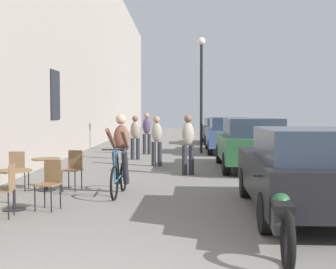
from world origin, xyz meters
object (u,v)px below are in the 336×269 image
object	(u,v)px
pedestrian_far	(135,135)
parked_car_fourth	(218,130)
street_lamp	(201,80)
parked_motorcycle	(280,218)
parked_car_third	(228,134)
cafe_table_far	(46,167)
pedestrian_mid	(157,138)
cafe_chair_far_toward_wall	(73,167)
parked_car_nearest	(302,170)
cafe_chair_mid_toward_street	(50,181)
cafe_chair_mid_toward_wall	(6,187)
cyclist_on_bicycle	(120,156)
cafe_chair_far_toward_street	(18,168)
parked_car_second	(250,143)
cafe_table_mid	(14,181)
pedestrian_furthest	(147,131)

from	to	relation	value
pedestrian_far	parked_car_fourth	distance (m)	9.28
street_lamp	parked_motorcycle	size ratio (longest dim) A/B	2.29
parked_car_third	parked_motorcycle	bearing A→B (deg)	-93.41
cafe_table_far	pedestrian_mid	bearing A→B (deg)	63.63
cafe_chair_far_toward_wall	parked_car_nearest	bearing A→B (deg)	-27.57
cafe_chair_mid_toward_street	cafe_chair_mid_toward_wall	bearing A→B (deg)	-130.08
parked_motorcycle	cafe_chair_mid_toward_wall	bearing A→B (deg)	158.81
cyclist_on_bicycle	street_lamp	world-z (taller)	street_lamp
street_lamp	cafe_chair_far_toward_street	bearing A→B (deg)	-115.86
parked_car_second	parked_car_fourth	distance (m)	11.15
cafe_table_far	street_lamp	distance (m)	10.40
parked_motorcycle	cafe_chair_far_toward_street	bearing A→B (deg)	139.67
cafe_table_far	parked_motorcycle	xyz separation A→B (m)	(4.26, -4.21, -0.12)
pedestrian_far	parked_car_second	bearing A→B (deg)	-35.22
cafe_table_far	cyclist_on_bicycle	xyz separation A→B (m)	(1.71, -0.38, 0.29)
cafe_chair_mid_toward_wall	cyclist_on_bicycle	bearing A→B (deg)	53.68
cyclist_on_bicycle	pedestrian_far	bearing A→B (deg)	92.81
cafe_chair_mid_toward_wall	cafe_table_mid	bearing A→B (deg)	97.42
cafe_chair_far_toward_wall	parked_car_second	distance (m)	5.93
cafe_chair_mid_toward_street	parked_motorcycle	bearing A→B (deg)	-32.09
cafe_chair_mid_toward_wall	cafe_chair_far_toward_wall	distance (m)	2.71
cafe_chair_mid_toward_wall	parked_car_fourth	size ratio (longest dim) A/B	0.22
pedestrian_mid	parked_motorcycle	bearing A→B (deg)	-77.05
parked_motorcycle	pedestrian_far	bearing A→B (deg)	105.11
cafe_table_far	pedestrian_far	xyz separation A→B (m)	(1.37, 6.52, 0.39)
cafe_table_mid	pedestrian_mid	distance (m)	6.93
parked_car_third	cafe_chair_mid_toward_wall	bearing A→B (deg)	-112.45
pedestrian_furthest	parked_car_fourth	size ratio (longest dim) A/B	0.43
parked_car_third	cyclist_on_bicycle	bearing A→B (deg)	-108.85
cyclist_on_bicycle	parked_motorcycle	world-z (taller)	cyclist_on_bicycle
parked_car_third	pedestrian_mid	bearing A→B (deg)	-119.68
cafe_table_mid	street_lamp	bearing A→B (deg)	70.84
parked_motorcycle	cyclist_on_bicycle	bearing A→B (deg)	123.73
cafe_chair_far_toward_wall	pedestrian_far	world-z (taller)	pedestrian_far
cafe_table_mid	cafe_chair_mid_toward_street	size ratio (longest dim) A/B	0.81
pedestrian_mid	pedestrian_furthest	world-z (taller)	pedestrian_furthest
parked_car_fourth	street_lamp	bearing A→B (deg)	-101.99
parked_car_nearest	parked_motorcycle	world-z (taller)	parked_car_nearest
cafe_table_far	cafe_chair_far_toward_wall	distance (m)	0.59
cafe_table_mid	parked_car_nearest	size ratio (longest dim) A/B	0.17
cafe_chair_far_toward_wall	street_lamp	bearing A→B (deg)	70.06
cafe_table_far	parked_car_fourth	xyz separation A→B (m)	(5.14, 15.00, 0.22)
cafe_table_mid	parked_car_third	bearing A→B (deg)	66.22
cafe_chair_far_toward_street	street_lamp	distance (m)	10.71
street_lamp	pedestrian_furthest	bearing A→B (deg)	-163.68
cafe_table_far	parked_car_third	xyz separation A→B (m)	(5.08, 9.51, 0.27)
cyclist_on_bicycle	parked_car_nearest	distance (m)	3.85
cafe_table_mid	parked_car_nearest	xyz separation A→B (m)	(5.06, -0.25, 0.25)
pedestrian_mid	parked_car_fourth	distance (m)	10.85
parked_car_second	parked_car_fourth	bearing A→B (deg)	90.04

